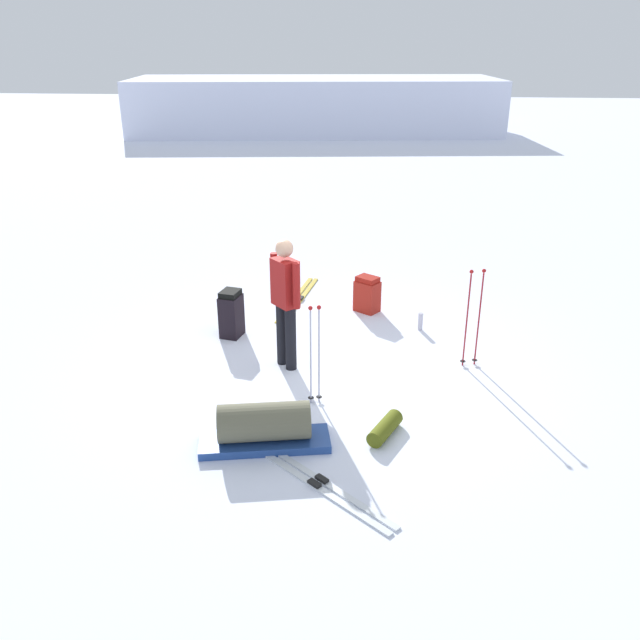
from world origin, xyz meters
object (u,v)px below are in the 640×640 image
Objects in this scene: backpack_large_dark at (367,294)px; ski_poles_planted_near at (474,313)px; sleeping_mat_rolled at (385,428)px; backpack_bright at (231,314)px; thermos_bottle at (420,322)px; gear_sled at (264,427)px; ski_pair_far at (298,299)px; ski_poles_planted_far at (315,350)px; skier_standing at (285,297)px; ski_pair_near at (318,483)px.

ski_poles_planted_near is at bearing -51.04° from backpack_large_dark.
sleeping_mat_rolled is at bearing -121.96° from ski_poles_planted_near.
backpack_bright is 3.34m from ski_poles_planted_near.
backpack_large_dark is 1.03× the size of sleeping_mat_rolled.
backpack_large_dark is 2.22m from ski_poles_planted_near.
backpack_bright reaches higher than thermos_bottle.
thermos_bottle is (2.68, 0.44, -0.21)m from backpack_bright.
backpack_bright is 3.22m from sleeping_mat_rolled.
backpack_bright is 2.82m from gear_sled.
ski_poles_planted_far is at bearing -79.57° from ski_pair_far.
gear_sled is at bearing -104.62° from backpack_large_dark.
backpack_large_dark is at bearing 94.61° from sleeping_mat_rolled.
backpack_large_dark is (0.99, 1.93, -0.68)m from skier_standing.
sleeping_mat_rolled is (1.27, -1.51, -0.86)m from skier_standing.
thermos_bottle is (0.79, -0.64, -0.15)m from backpack_large_dark.
thermos_bottle is (1.77, 3.10, -0.09)m from gear_sled.
ski_poles_planted_far reaches higher than gear_sled.
thermos_bottle is at bearing -38.80° from backpack_large_dark.
ski_poles_planted_far is 0.86× the size of gear_sled.
ski_pair_near is at bearing -94.74° from backpack_large_dark.
backpack_large_dark is at bearing 79.15° from ski_poles_planted_far.
ski_pair_near is 2.27× the size of backpack_bright.
sleeping_mat_rolled is (0.82, -0.63, -0.59)m from ski_poles_planted_far.
ski_poles_planted_near reaches higher than sleeping_mat_rolled.
backpack_bright is (-1.89, -1.08, 0.06)m from backpack_large_dark.
thermos_bottle is (1.92, -1.01, 0.12)m from ski_pair_far.
ski_poles_planted_near is 2.39× the size of sleeping_mat_rolled.
ski_poles_planted_far is 1.13m from gear_sled.
backpack_large_dark is 0.46× the size of ski_poles_planted_far.
ski_pair_near is 4.36m from backpack_large_dark.
ski_pair_near is at bearing -75.33° from skier_standing.
ski_poles_planted_near is at bearing 5.66° from skier_standing.
backpack_large_dark is 1.03m from thermos_bottle.
backpack_bright is 2.73m from thermos_bottle.
skier_standing is at bearing 104.67° from ski_pair_near.
ski_pair_far is 1.51× the size of ski_poles_planted_near.
ski_poles_planted_far is (0.59, -3.18, 0.67)m from ski_pair_far.
backpack_large_dark is at bearing 75.38° from gear_sled.
ski_pair_near is at bearing -123.18° from ski_poles_planted_near.
skier_standing reaches higher than gear_sled.
thermos_bottle is at bearing 79.61° from sleeping_mat_rolled.
ski_poles_planted_far reaches higher than sleeping_mat_rolled.
sleeping_mat_rolled is (1.40, -3.81, 0.08)m from ski_pair_far.
skier_standing is 2.35m from thermos_bottle.
gear_sled is at bearing -87.94° from ski_pair_far.
sleeping_mat_rolled is at bearing -47.42° from backpack_bright.
ski_poles_planted_near is (1.37, -1.69, 0.45)m from backpack_large_dark.
ski_pair_near is at bearing -44.03° from gear_sled.
ski_pair_far is 3.30m from ski_poles_planted_far.
ski_pair_near is at bearing -83.35° from ski_poles_planted_far.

